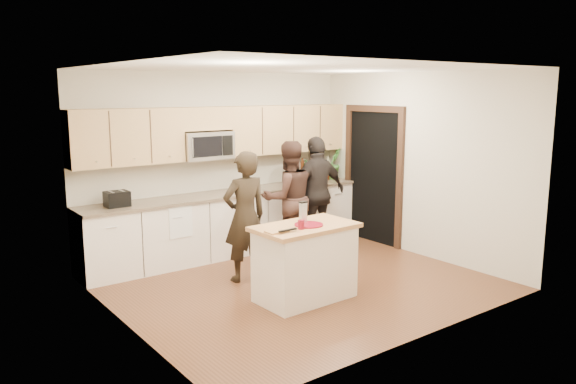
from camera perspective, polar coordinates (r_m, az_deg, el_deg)
floor at (r=7.29m, az=1.05°, el=-9.22°), size 4.50×4.50×0.00m
room_shell at (r=6.91m, az=1.10°, el=4.43°), size 4.52×4.02×2.71m
back_cabinetry at (r=8.50m, az=-5.97°, el=-3.13°), size 4.50×0.66×0.94m
upper_cabinetry at (r=8.43m, az=-6.46°, el=6.20°), size 4.50×0.33×0.75m
microwave at (r=8.25m, az=-8.36°, el=4.72°), size 0.76×0.41×0.40m
doorway at (r=9.13m, az=8.67°, el=2.13°), size 0.06×1.25×2.20m
framed_picture at (r=9.71m, az=2.95°, el=3.45°), size 0.30×0.03×0.38m
dish_towel at (r=7.83m, az=-11.27°, el=-1.97°), size 0.34×0.60×0.48m
island at (r=6.63m, az=1.73°, el=-7.11°), size 1.22×0.73×0.90m
red_plate at (r=6.49m, az=2.12°, el=-3.34°), size 0.33×0.33×0.02m
box_grater at (r=6.57m, az=1.54°, el=-1.97°), size 0.09×0.06×0.24m
drink_glass at (r=6.31m, az=1.34°, el=-3.33°), size 0.08×0.08×0.10m
cutting_board at (r=6.17m, az=-1.11°, el=-4.03°), size 0.25×0.16×0.02m
tongs at (r=6.16m, az=-0.03°, el=-3.89°), size 0.24×0.04×0.02m
knife at (r=6.16m, az=-0.21°, el=-3.95°), size 0.18×0.03×0.01m
toaster at (r=7.65m, az=-16.99°, el=-0.68°), size 0.30×0.24×0.20m
bottle_cluster at (r=9.42m, az=3.06°, el=2.28°), size 0.68×0.31×0.41m
orchid at (r=9.62m, az=4.64°, el=2.94°), size 0.37×0.35×0.54m
woman_left at (r=7.20m, az=-4.40°, el=-2.51°), size 0.63×0.43×1.69m
woman_center at (r=8.34m, az=0.05°, el=-0.64°), size 0.96×0.83×1.71m
woman_right at (r=8.68m, az=2.99°, el=-0.09°), size 1.03×0.44×1.75m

